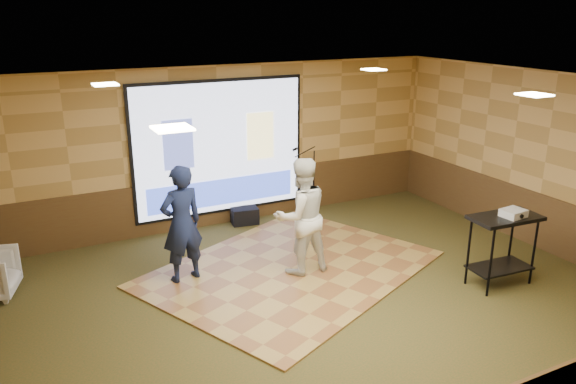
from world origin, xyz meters
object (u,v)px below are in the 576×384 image
player_right (301,216)px  projector (513,213)px  mic_stand (311,195)px  duffel_bag (245,216)px  player_left (182,224)px  dance_floor (291,269)px  projector_screen (220,149)px  av_table (503,235)px

player_right → projector: size_ratio=5.59×
projector → mic_stand: bearing=103.4°
mic_stand → duffel_bag: mic_stand is taller
player_left → duffel_bag: player_left is taller
player_right → duffel_bag: size_ratio=3.64×
mic_stand → player_left: bearing=-140.5°
dance_floor → duffel_bag: size_ratio=8.46×
projector → player_left: bearing=146.5°
projector_screen → projector: 5.18m
av_table → player_right: bearing=145.9°
projector_screen → projector: projector_screen is taller
player_left → mic_stand: (2.99, 1.45, -0.43)m
player_left → projector: 4.83m
projector → mic_stand: (-1.26, 3.74, -0.65)m
player_left → mic_stand: size_ratio=1.20×
projector_screen → mic_stand: size_ratio=2.23×
dance_floor → mic_stand: bearing=53.3°
player_left → mic_stand: 3.35m
av_table → duffel_bag: (-2.44, 4.04, -0.63)m
player_right → projector_screen: bearing=-82.4°
projector_screen → duffel_bag: projector_screen is taller
dance_floor → av_table: size_ratio=3.90×
av_table → projector: bearing=-43.2°
player_right → player_left: bearing=-17.7°
mic_stand → projector_screen: bearing=174.8°
dance_floor → av_table: 3.24m
projector_screen → projector: size_ratio=10.17×
player_left → duffel_bag: bearing=-144.1°
projector_screen → dance_floor: 2.82m
player_right → duffel_bag: (0.03, 2.36, -0.79)m
av_table → projector: (0.07, -0.07, 0.36)m
dance_floor → player_left: size_ratio=2.37×
dance_floor → player_right: player_right is taller
dance_floor → mic_stand: 2.36m
projector_screen → duffel_bag: bearing=-26.6°
projector → duffel_bag: (-2.51, 4.10, -0.98)m
dance_floor → duffel_bag: bearing=86.7°
av_table → dance_floor: bearing=144.7°
projector_screen → mic_stand: (1.63, -0.55, -0.98)m
projector_screen → duffel_bag: 1.38m
player_left → av_table: size_ratio=1.65×
projector_screen → duffel_bag: size_ratio=6.62×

